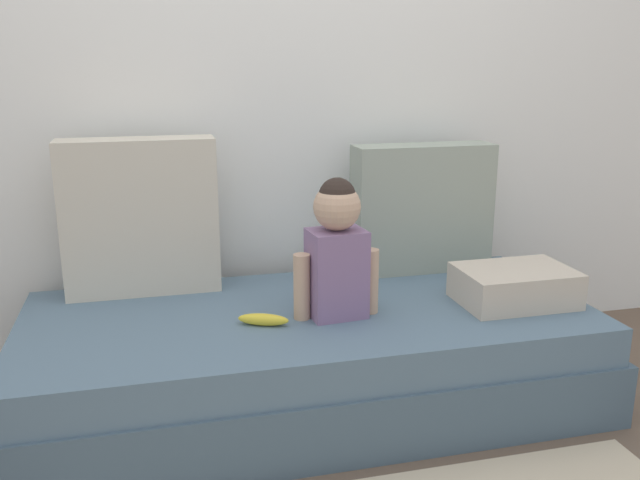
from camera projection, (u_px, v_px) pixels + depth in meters
name	position (u px, v px, depth m)	size (l,w,h in m)	color
ground_plane	(310.00, 402.00, 2.45)	(12.00, 12.00, 0.00)	brown
back_wall	(275.00, 54.00, 2.67)	(5.22, 0.10, 2.45)	white
couch	(310.00, 357.00, 2.41)	(2.02, 0.89, 0.36)	#495F70
throw_pillow_left	(141.00, 217.00, 2.48)	(0.56, 0.16, 0.57)	beige
throw_pillow_right	(422.00, 208.00, 2.75)	(0.57, 0.16, 0.52)	#99A393
toddler	(337.00, 248.00, 2.25)	(0.30, 0.16, 0.48)	gray
banana	(263.00, 319.00, 2.22)	(0.17, 0.04, 0.04)	yellow
folded_blanket	(515.00, 286.00, 2.41)	(0.40, 0.28, 0.13)	beige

